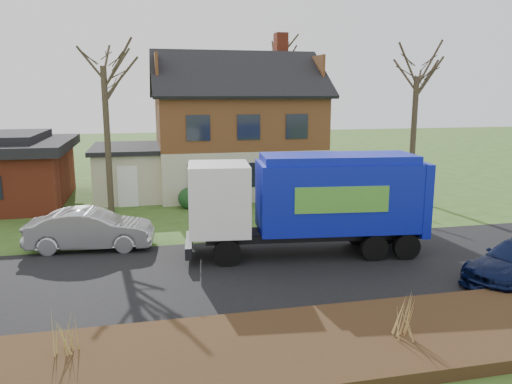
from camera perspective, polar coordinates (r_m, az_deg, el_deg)
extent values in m
plane|color=#2E511B|center=(16.46, -0.29, -9.12)|extent=(120.00, 120.00, 0.00)
cube|color=black|center=(16.46, -0.29, -9.09)|extent=(80.00, 7.00, 0.02)
cube|color=#322210|center=(11.73, 5.56, -17.22)|extent=(80.00, 3.50, 0.30)
cube|color=beige|center=(29.88, -2.33, 2.81)|extent=(9.00, 7.50, 2.70)
cube|color=#532E17|center=(29.60, -2.37, 8.09)|extent=(9.00, 7.50, 2.80)
cube|color=#963820|center=(31.32, 2.85, 16.24)|extent=(0.70, 0.90, 1.60)
cube|color=beige|center=(28.93, -14.32, 2.09)|extent=(3.50, 5.50, 2.60)
cube|color=black|center=(28.74, -14.46, 4.89)|extent=(3.90, 5.90, 0.24)
cylinder|color=black|center=(16.89, -3.29, -6.94)|extent=(0.96, 0.41, 0.93)
cylinder|color=black|center=(18.68, -3.60, -5.15)|extent=(0.96, 0.41, 0.93)
cylinder|color=black|center=(17.87, 13.34, -6.20)|extent=(0.96, 0.41, 0.93)
cylinder|color=black|center=(19.57, 11.51, -4.59)|extent=(0.96, 0.41, 0.93)
cylinder|color=black|center=(18.29, 16.79, -5.98)|extent=(0.96, 0.41, 0.93)
cylinder|color=black|center=(19.95, 14.70, -4.43)|extent=(0.96, 0.41, 0.93)
cube|color=black|center=(18.11, 6.50, -4.76)|extent=(7.76, 1.93, 0.31)
cube|color=white|center=(17.35, -4.26, -0.71)|extent=(2.29, 2.45, 2.41)
cube|color=black|center=(17.32, -7.51, -0.35)|extent=(0.29, 1.96, 0.80)
cube|color=black|center=(17.77, -7.65, -6.01)|extent=(0.47, 2.24, 0.40)
cube|color=#0D18A2|center=(17.99, 9.24, -0.40)|extent=(5.84, 2.85, 2.41)
cube|color=#0D18A2|center=(17.77, 9.37, 3.84)|extent=(5.55, 2.55, 0.27)
cube|color=#0D18A2|center=(18.98, 17.71, -0.46)|extent=(0.57, 2.30, 2.59)
cube|color=#4F9D33|center=(16.87, 9.83, -0.89)|extent=(3.20, 0.40, 0.89)
cube|color=#4F9D33|center=(19.01, 7.95, 0.54)|extent=(3.20, 0.40, 0.89)
imported|color=#A7AAAF|center=(19.59, -18.38, -4.07)|extent=(4.70, 2.07, 1.50)
cylinder|color=#3F3526|center=(24.81, -16.61, 5.58)|extent=(0.29, 0.29, 6.96)
cylinder|color=#3C3124|center=(28.20, 17.51, 5.78)|extent=(0.30, 0.30, 6.59)
cylinder|color=#3B3023|center=(37.24, 2.13, 8.58)|extent=(0.30, 0.30, 7.99)
cone|color=#AC9A4B|center=(11.65, -21.12, -14.71)|extent=(0.04, 0.04, 0.96)
cone|color=#AC9A4B|center=(11.68, -21.92, -14.71)|extent=(0.04, 0.04, 0.96)
cone|color=#AC9A4B|center=(11.63, -20.31, -14.71)|extent=(0.04, 0.04, 0.96)
cone|color=#AC9A4B|center=(11.77, -21.03, -14.44)|extent=(0.04, 0.04, 0.96)
cone|color=#AC9A4B|center=(11.54, -21.21, -14.99)|extent=(0.04, 0.04, 0.96)
cone|color=#A7844A|center=(11.96, 16.77, -13.40)|extent=(0.05, 0.05, 1.08)
cone|color=#A7844A|center=(11.88, 16.04, -13.53)|extent=(0.05, 0.05, 1.08)
cone|color=#A7844A|center=(12.04, 17.50, -13.28)|extent=(0.05, 0.05, 1.08)
cone|color=#A7844A|center=(12.07, 16.45, -13.15)|extent=(0.05, 0.05, 1.08)
cone|color=#A7844A|center=(11.85, 17.11, -13.66)|extent=(0.05, 0.05, 1.08)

